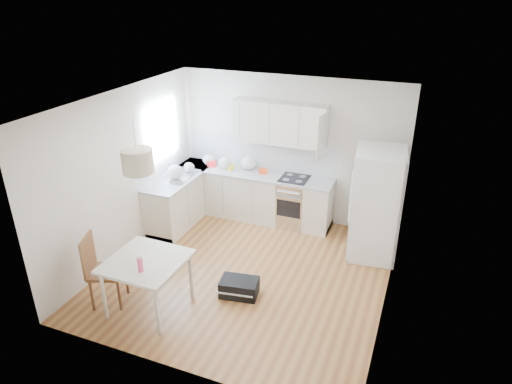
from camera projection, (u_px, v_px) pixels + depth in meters
floor at (246, 273)px, 7.14m from camera, size 4.20×4.20×0.00m
ceiling at (244, 102)px, 6.01m from camera, size 4.20×4.20×0.00m
wall_back at (290, 150)px, 8.35m from camera, size 4.20×0.00×4.20m
wall_left at (124, 174)px, 7.28m from camera, size 0.00×4.20×4.20m
wall_right at (395, 220)px, 5.87m from camera, size 0.00×4.20×4.20m
window_glassblock at (162, 130)px, 8.08m from camera, size 0.02×1.00×1.00m
cabinets_back at (253, 196)px, 8.68m from camera, size 3.00×0.60×0.88m
cabinets_left at (182, 198)px, 8.57m from camera, size 0.60×1.80×0.88m
counter_back at (253, 174)px, 8.49m from camera, size 3.02×0.64×0.04m
counter_left at (181, 176)px, 8.38m from camera, size 0.64×1.82×0.04m
backsplash_back at (259, 153)px, 8.60m from camera, size 3.00×0.01×0.58m
backsplash_left at (165, 158)px, 8.35m from camera, size 0.01×1.80×0.58m
upper_cabinets at (280, 123)px, 8.05m from camera, size 1.70×0.32×0.75m
range_oven at (293, 203)px, 8.41m from camera, size 0.50×0.61×0.88m
sink at (179, 176)px, 8.33m from camera, size 0.50×0.80×0.16m
refrigerator at (377, 204)px, 7.31m from camera, size 0.96×0.99×1.80m
dining_table at (146, 266)px, 6.09m from camera, size 1.01×1.01×0.78m
dining_chair at (107, 270)px, 6.29m from camera, size 0.57×0.57×1.05m
drink_bottle at (140, 263)px, 5.77m from camera, size 0.07×0.07×0.24m
gym_bag at (239, 287)px, 6.59m from camera, size 0.59×0.43×0.25m
pendant_lamp at (138, 161)px, 5.49m from camera, size 0.49×0.49×0.30m
grocery_bag_a at (208, 160)px, 8.80m from camera, size 0.23×0.19×0.20m
grocery_bag_b at (225, 163)px, 8.60m from camera, size 0.26×0.22×0.23m
grocery_bag_c at (248, 163)px, 8.56m from camera, size 0.28×0.24×0.26m
grocery_bag_d at (189, 167)px, 8.47m from camera, size 0.20×0.17×0.18m
grocery_bag_e at (175, 172)px, 8.15m from camera, size 0.30×0.25×0.27m
snack_orange at (263, 171)px, 8.40m from camera, size 0.16×0.12×0.10m
snack_yellow at (229, 166)px, 8.59m from camera, size 0.19×0.14×0.12m
snack_red at (212, 164)px, 8.74m from camera, size 0.18×0.14×0.11m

